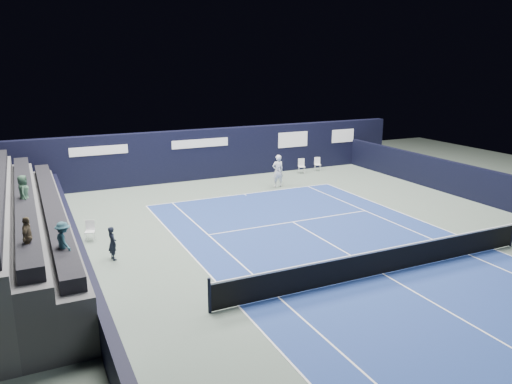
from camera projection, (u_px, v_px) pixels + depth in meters
The scene contains 12 objects.
ground at pixel (349, 255), 19.08m from camera, with size 48.00×48.00×0.00m, color #56665A.
court_surface at pixel (383, 274), 17.33m from camera, with size 10.97×23.77×0.01m, color navy.
enclosure_wall_right at pixel (468, 182), 26.69m from camera, with size 0.30×22.00×1.80m, color black.
folding_chair_back_a at pixel (301, 163), 32.82m from camera, with size 0.54×0.56×0.96m.
folding_chair_back_b at pixel (317, 163), 33.59m from camera, with size 0.51×0.50×0.90m.
line_judge_chair at pixel (90, 229), 20.50m from camera, with size 0.46×0.46×0.84m.
line_judge at pixel (112, 243), 18.45m from camera, with size 0.47×0.31×1.29m, color black.
court_markings at pixel (383, 274), 17.33m from camera, with size 11.03×23.83×0.00m.
tennis_net at pixel (384, 261), 17.20m from camera, with size 12.90×0.10×1.10m.
back_sponsor_wall at pixel (214, 153), 31.36m from camera, with size 26.00×0.63×3.10m.
side_barrier_left at pixel (75, 244), 18.47m from camera, with size 0.33×22.00×1.20m.
tennis_player at pixel (278, 171), 29.11m from camera, with size 0.72×0.86×1.91m.
Camera 1 is at (-10.86, -12.59, 7.19)m, focal length 35.00 mm.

